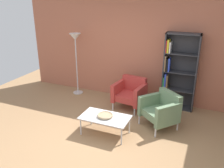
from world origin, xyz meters
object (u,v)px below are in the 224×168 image
at_px(bookshelf_tall, 177,72).
at_px(armchair_by_bookshelf, 130,93).
at_px(decorative_bowl, 105,115).
at_px(floor_lamp_torchiere, 75,44).
at_px(coffee_table_low, 105,118).
at_px(armchair_corner_red, 161,109).

distance_m(bookshelf_tall, armchair_by_bookshelf, 1.26).
xyz_separation_m(decorative_bowl, floor_lamp_torchiere, (-1.65, 1.68, 1.01)).
bearing_deg(coffee_table_low, decorative_bowl, 0.00).
distance_m(bookshelf_tall, floor_lamp_torchiere, 2.80).
bearing_deg(bookshelf_tall, armchair_corner_red, -95.40).
relative_size(armchair_by_bookshelf, floor_lamp_torchiere, 0.46).
bearing_deg(armchair_corner_red, armchair_by_bookshelf, -174.05).
xyz_separation_m(armchair_by_bookshelf, floor_lamp_torchiere, (-1.72, 0.31, 1.03)).
bearing_deg(armchair_by_bookshelf, decorative_bowl, -85.23).
relative_size(armchair_by_bookshelf, armchair_corner_red, 0.84).
height_order(coffee_table_low, floor_lamp_torchiere, floor_lamp_torchiere).
bearing_deg(bookshelf_tall, coffee_table_low, -120.34).
xyz_separation_m(bookshelf_tall, coffee_table_low, (-1.10, -1.87, -0.57)).
bearing_deg(bookshelf_tall, floor_lamp_torchiere, -175.94).
height_order(bookshelf_tall, coffee_table_low, bookshelf_tall).
bearing_deg(armchair_by_bookshelf, floor_lamp_torchiere, 177.51).
bearing_deg(armchair_corner_red, bookshelf_tall, 124.21).
height_order(bookshelf_tall, armchair_by_bookshelf, bookshelf_tall).
bearing_deg(armchair_corner_red, floor_lamp_torchiere, -159.68).
height_order(coffee_table_low, armchair_by_bookshelf, armchair_by_bookshelf).
xyz_separation_m(bookshelf_tall, decorative_bowl, (-1.10, -1.87, -0.51)).
relative_size(coffee_table_low, armchair_by_bookshelf, 1.25).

